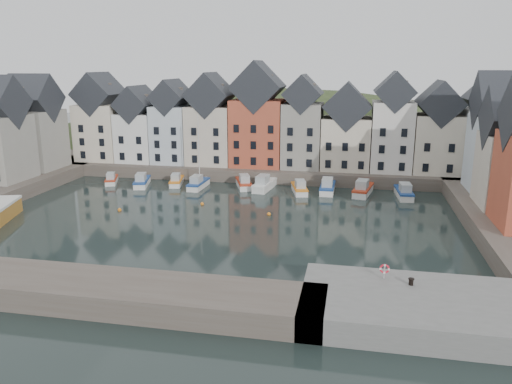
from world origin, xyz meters
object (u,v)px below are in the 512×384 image
(mooring_bollard, at_px, (411,281))
(life_ring_post, at_px, (385,269))
(boat_a, at_px, (111,180))
(boat_d, at_px, (198,183))

(mooring_bollard, distance_m, life_ring_post, 2.26)
(life_ring_post, bearing_deg, boat_a, 140.26)
(boat_d, height_order, life_ring_post, boat_d)
(mooring_bollard, bearing_deg, boat_d, 129.44)
(boat_d, bearing_deg, boat_a, 179.72)
(boat_a, height_order, mooring_bollard, mooring_bollard)
(boat_a, bearing_deg, mooring_bollard, -59.70)
(boat_d, distance_m, mooring_bollard, 45.73)
(boat_d, bearing_deg, mooring_bollard, -49.14)
(mooring_bollard, height_order, life_ring_post, life_ring_post)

